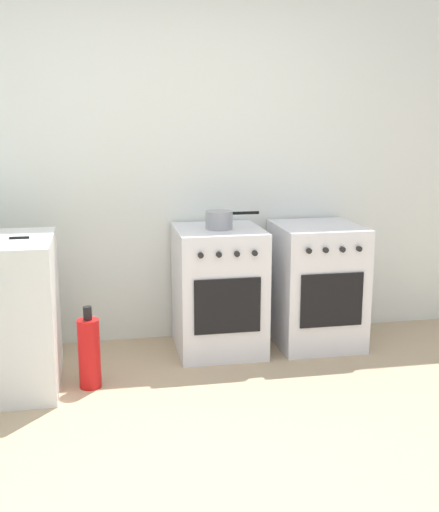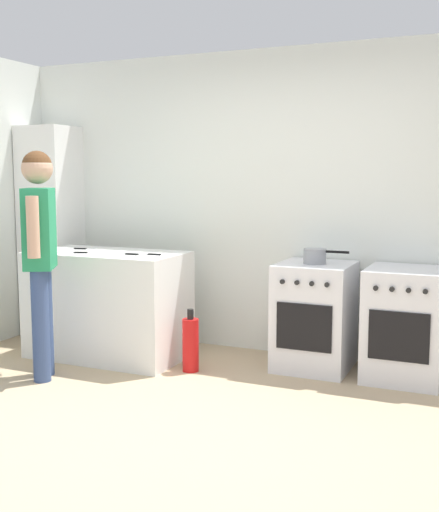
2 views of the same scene
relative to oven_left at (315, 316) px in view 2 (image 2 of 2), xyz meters
The scene contains 13 objects.
ground_plane 1.67m from the oven_left, 102.51° to the right, with size 8.00×8.00×0.00m, color tan.
back_wall 1.01m from the oven_left, 133.25° to the left, with size 6.00×0.10×2.60m, color silver.
counter_unit 1.74m from the oven_left, 167.47° to the right, with size 1.30×0.70×0.90m, color white.
oven_left is the anchor object (origin of this frame).
oven_right 0.70m from the oven_left, ahead, with size 0.57×0.62×0.85m.
pot 0.49m from the oven_left, 85.76° to the right, with size 0.36×0.18×0.12m.
knife_carving 1.47m from the oven_left, 163.15° to the right, with size 0.33×0.04×0.01m.
knife_utility 2.04m from the oven_left, 163.71° to the right, with size 0.24×0.12×0.01m.
knife_paring 2.07m from the oven_left, behind, with size 0.21×0.07×0.01m.
knife_bread 1.65m from the oven_left, 163.06° to the right, with size 0.35×0.04×0.01m.
person 2.21m from the oven_left, 149.41° to the right, with size 0.34×0.51×1.72m.
fire_extinguisher 1.01m from the oven_left, 151.22° to the right, with size 0.13×0.13×0.50m.
larder_cabinet 2.71m from the oven_left, behind, with size 0.48×0.44×2.00m, color white.
Camera 2 is at (1.67, -3.32, 1.55)m, focal length 45.00 mm.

